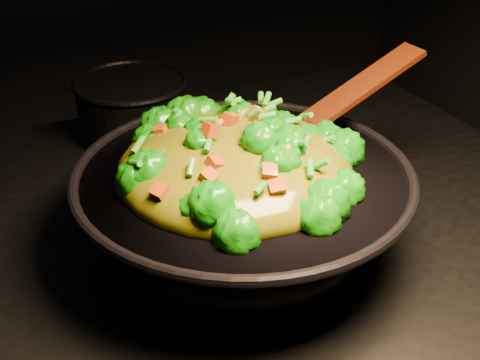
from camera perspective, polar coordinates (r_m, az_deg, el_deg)
name	(u,v)px	position (r m, az deg, el deg)	size (l,w,h in m)	color
wok	(243,213)	(0.95, 0.27, -2.84)	(0.46, 0.46, 0.13)	black
stir_fry	(235,137)	(0.90, -0.47, 3.72)	(0.33, 0.33, 0.11)	#137608
spatula	(338,103)	(1.01, 8.34, 6.53)	(0.31, 0.05, 0.01)	#351306
back_pot	(133,108)	(1.30, -9.15, 6.08)	(0.21, 0.21, 0.12)	black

